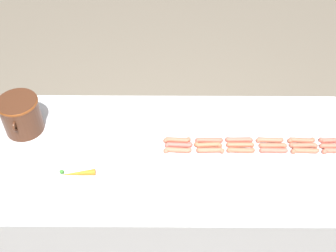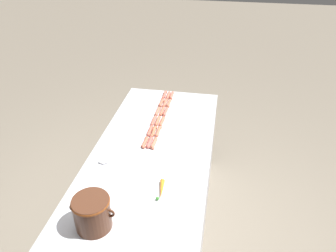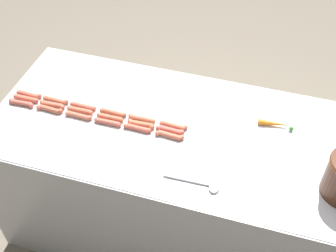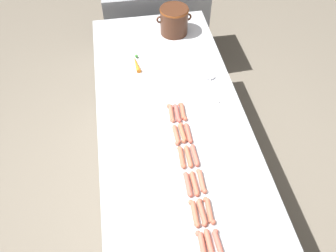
{
  "view_description": "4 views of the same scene",
  "coord_description": "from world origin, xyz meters",
  "px_view_note": "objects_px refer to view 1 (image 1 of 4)",
  "views": [
    {
      "loc": [
        -1.48,
        -0.04,
        2.58
      ],
      "look_at": [
        0.1,
        -0.03,
        0.99
      ],
      "focal_mm": 45.31,
      "sensor_mm": 36.0,
      "label": 1
    },
    {
      "loc": [
        -0.48,
        1.94,
        2.41
      ],
      "look_at": [
        -0.09,
        -0.19,
        1.02
      ],
      "focal_mm": 34.56,
      "sensor_mm": 36.0,
      "label": 2
    },
    {
      "loc": [
        1.5,
        0.34,
        2.51
      ],
      "look_at": [
        -0.01,
        -0.11,
        0.9
      ],
      "focal_mm": 46.44,
      "sensor_mm": 36.0,
      "label": 3
    },
    {
      "loc": [
        -0.25,
        -1.46,
        2.46
      ],
      "look_at": [
        -0.05,
        -0.23,
        0.98
      ],
      "focal_mm": 36.47,
      "sensor_mm": 36.0,
      "label": 4
    }
  ],
  "objects_px": {
    "hot_dog_7": "(303,145)",
    "hot_dog_10": "(208,145)",
    "hot_dog_13": "(301,140)",
    "bean_pot": "(21,114)",
    "hot_dog_3": "(241,150)",
    "hot_dog_4": "(210,151)",
    "hot_dog_17": "(177,140)",
    "hot_dog_12": "(333,140)",
    "hot_dog_14": "(270,140)",
    "hot_dog_1": "(305,151)",
    "hot_dog_9": "(240,145)",
    "hot_dog_6": "(334,146)",
    "serving_spoon": "(135,110)",
    "hot_dog_15": "(239,140)",
    "hot_dog_8": "(273,145)",
    "hot_dog_0": "(336,151)",
    "carrot": "(77,173)",
    "hot_dog_11": "(179,145)",
    "hot_dog_16": "(209,140)",
    "hot_dog_5": "(177,150)",
    "hot_dog_2": "(274,150)"
  },
  "relations": [
    {
      "from": "hot_dog_6",
      "to": "bean_pot",
      "type": "xyz_separation_m",
      "value": [
        0.13,
        1.68,
        0.1
      ]
    },
    {
      "from": "hot_dog_4",
      "to": "hot_dog_17",
      "type": "relative_size",
      "value": 1.0
    },
    {
      "from": "hot_dog_3",
      "to": "hot_dog_7",
      "type": "distance_m",
      "value": 0.34
    },
    {
      "from": "hot_dog_1",
      "to": "hot_dog_15",
      "type": "bearing_deg",
      "value": 76.81
    },
    {
      "from": "hot_dog_0",
      "to": "hot_dog_1",
      "type": "distance_m",
      "value": 0.16
    },
    {
      "from": "hot_dog_1",
      "to": "hot_dog_9",
      "type": "distance_m",
      "value": 0.34
    },
    {
      "from": "hot_dog_7",
      "to": "hot_dog_8",
      "type": "relative_size",
      "value": 1.0
    },
    {
      "from": "hot_dog_7",
      "to": "hot_dog_8",
      "type": "bearing_deg",
      "value": 90.6
    },
    {
      "from": "hot_dog_14",
      "to": "carrot",
      "type": "bearing_deg",
      "value": 103.2
    },
    {
      "from": "hot_dog_12",
      "to": "hot_dog_14",
      "type": "bearing_deg",
      "value": 89.99
    },
    {
      "from": "hot_dog_10",
      "to": "hot_dog_15",
      "type": "relative_size",
      "value": 1.0
    },
    {
      "from": "hot_dog_0",
      "to": "hot_dog_12",
      "type": "height_order",
      "value": "same"
    },
    {
      "from": "hot_dog_16",
      "to": "serving_spoon",
      "type": "bearing_deg",
      "value": 59.27
    },
    {
      "from": "hot_dog_10",
      "to": "hot_dog_6",
      "type": "bearing_deg",
      "value": -90.31
    },
    {
      "from": "hot_dog_5",
      "to": "hot_dog_14",
      "type": "xyz_separation_m",
      "value": [
        0.08,
        -0.5,
        0.0
      ]
    },
    {
      "from": "hot_dog_13",
      "to": "bean_pot",
      "type": "relative_size",
      "value": 0.55
    },
    {
      "from": "hot_dog_0",
      "to": "bean_pot",
      "type": "height_order",
      "value": "bean_pot"
    },
    {
      "from": "hot_dog_3",
      "to": "hot_dog_12",
      "type": "height_order",
      "value": "same"
    },
    {
      "from": "hot_dog_8",
      "to": "serving_spoon",
      "type": "bearing_deg",
      "value": 69.4
    },
    {
      "from": "hot_dog_1",
      "to": "hot_dog_16",
      "type": "bearing_deg",
      "value": 81.43
    },
    {
      "from": "hot_dog_17",
      "to": "serving_spoon",
      "type": "height_order",
      "value": "hot_dog_17"
    },
    {
      "from": "hot_dog_7",
      "to": "hot_dog_15",
      "type": "relative_size",
      "value": 1.0
    },
    {
      "from": "hot_dog_15",
      "to": "hot_dog_11",
      "type": "bearing_deg",
      "value": 96.93
    },
    {
      "from": "hot_dog_12",
      "to": "hot_dog_13",
      "type": "distance_m",
      "value": 0.17
    },
    {
      "from": "hot_dog_5",
      "to": "hot_dog_16",
      "type": "xyz_separation_m",
      "value": [
        0.07,
        -0.17,
        0.0
      ]
    },
    {
      "from": "hot_dog_7",
      "to": "hot_dog_10",
      "type": "relative_size",
      "value": 1.0
    },
    {
      "from": "hot_dog_7",
      "to": "carrot",
      "type": "xyz_separation_m",
      "value": [
        -0.2,
        1.17,
        0.0
      ]
    },
    {
      "from": "hot_dog_16",
      "to": "hot_dog_9",
      "type": "bearing_deg",
      "value": -101.23
    },
    {
      "from": "hot_dog_8",
      "to": "hot_dog_13",
      "type": "xyz_separation_m",
      "value": [
        0.04,
        -0.16,
        0.0
      ]
    },
    {
      "from": "hot_dog_17",
      "to": "hot_dog_10",
      "type": "bearing_deg",
      "value": -101.72
    },
    {
      "from": "hot_dog_13",
      "to": "hot_dog_6",
      "type": "bearing_deg",
      "value": -103.54
    },
    {
      "from": "hot_dog_16",
      "to": "hot_dog_17",
      "type": "height_order",
      "value": "same"
    },
    {
      "from": "hot_dog_3",
      "to": "hot_dog_10",
      "type": "xyz_separation_m",
      "value": [
        0.04,
        0.17,
        0.0
      ]
    },
    {
      "from": "hot_dog_16",
      "to": "carrot",
      "type": "bearing_deg",
      "value": 109.0
    },
    {
      "from": "hot_dog_8",
      "to": "hot_dog_14",
      "type": "xyz_separation_m",
      "value": [
        0.04,
        0.01,
        0.0
      ]
    },
    {
      "from": "hot_dog_6",
      "to": "hot_dog_9",
      "type": "xyz_separation_m",
      "value": [
        0.0,
        0.5,
        0.0
      ]
    },
    {
      "from": "hot_dog_2",
      "to": "hot_dog_6",
      "type": "height_order",
      "value": "same"
    },
    {
      "from": "hot_dog_3",
      "to": "hot_dog_7",
      "type": "bearing_deg",
      "value": -83.98
    },
    {
      "from": "hot_dog_1",
      "to": "hot_dog_10",
      "type": "xyz_separation_m",
      "value": [
        0.04,
        0.51,
        0.0
      ]
    },
    {
      "from": "hot_dog_3",
      "to": "hot_dog_17",
      "type": "xyz_separation_m",
      "value": [
        0.07,
        0.33,
        0.0
      ]
    },
    {
      "from": "hot_dog_3",
      "to": "hot_dog_11",
      "type": "xyz_separation_m",
      "value": [
        0.03,
        0.33,
        0.0
      ]
    },
    {
      "from": "hot_dog_9",
      "to": "bean_pot",
      "type": "height_order",
      "value": "bean_pot"
    },
    {
      "from": "hot_dog_1",
      "to": "hot_dog_13",
      "type": "relative_size",
      "value": 1.0
    },
    {
      "from": "hot_dog_14",
      "to": "carrot",
      "type": "relative_size",
      "value": 0.83
    },
    {
      "from": "hot_dog_13",
      "to": "hot_dog_15",
      "type": "xyz_separation_m",
      "value": [
        0.0,
        0.33,
        0.0
      ]
    },
    {
      "from": "hot_dog_2",
      "to": "hot_dog_4",
      "type": "distance_m",
      "value": 0.33
    },
    {
      "from": "hot_dog_4",
      "to": "carrot",
      "type": "bearing_deg",
      "value": 103.07
    },
    {
      "from": "hot_dog_5",
      "to": "hot_dog_8",
      "type": "relative_size",
      "value": 1.0
    },
    {
      "from": "hot_dog_3",
      "to": "hot_dog_9",
      "type": "relative_size",
      "value": 1.0
    },
    {
      "from": "hot_dog_14",
      "to": "hot_dog_16",
      "type": "xyz_separation_m",
      "value": [
        -0.0,
        0.33,
        0.0
      ]
    }
  ]
}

